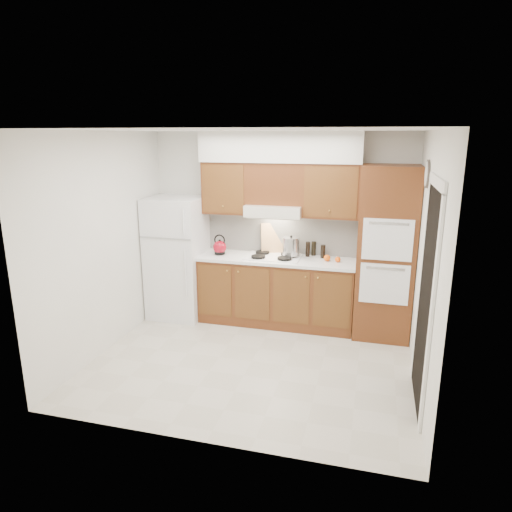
{
  "coord_description": "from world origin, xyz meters",
  "views": [
    {
      "loc": [
        1.27,
        -4.64,
        2.55
      ],
      "look_at": [
        -0.07,
        0.45,
        1.15
      ],
      "focal_mm": 32.0,
      "sensor_mm": 36.0,
      "label": 1
    }
  ],
  "objects": [
    {
      "name": "floor",
      "position": [
        0.0,
        0.0,
        0.0
      ],
      "size": [
        3.6,
        3.6,
        0.0
      ],
      "primitive_type": "plane",
      "color": "beige",
      "rests_on": "ground"
    },
    {
      "name": "ceiling",
      "position": [
        0.0,
        0.0,
        2.6
      ],
      "size": [
        3.6,
        3.6,
        0.0
      ],
      "primitive_type": "plane",
      "color": "white",
      "rests_on": "wall_back"
    },
    {
      "name": "wall_back",
      "position": [
        0.0,
        1.5,
        1.3
      ],
      "size": [
        3.6,
        0.02,
        2.6
      ],
      "primitive_type": "cube",
      "color": "white",
      "rests_on": "floor"
    },
    {
      "name": "wall_left",
      "position": [
        -1.8,
        0.0,
        1.3
      ],
      "size": [
        0.02,
        3.0,
        2.6
      ],
      "primitive_type": "cube",
      "color": "white",
      "rests_on": "floor"
    },
    {
      "name": "wall_right",
      "position": [
        1.8,
        0.0,
        1.3
      ],
      "size": [
        0.02,
        3.0,
        2.6
      ],
      "primitive_type": "cube",
      "color": "white",
      "rests_on": "floor"
    },
    {
      "name": "fridge",
      "position": [
        -1.41,
        1.14,
        0.86
      ],
      "size": [
        0.75,
        0.72,
        1.72
      ],
      "primitive_type": "cube",
      "color": "white",
      "rests_on": "floor"
    },
    {
      "name": "base_cabinets",
      "position": [
        0.02,
        1.2,
        0.45
      ],
      "size": [
        2.11,
        0.6,
        0.9
      ],
      "primitive_type": "cube",
      "color": "brown",
      "rests_on": "floor"
    },
    {
      "name": "countertop",
      "position": [
        0.03,
        1.19,
        0.92
      ],
      "size": [
        2.13,
        0.62,
        0.04
      ],
      "primitive_type": "cube",
      "color": "white",
      "rests_on": "base_cabinets"
    },
    {
      "name": "backsplash",
      "position": [
        0.02,
        1.49,
        1.22
      ],
      "size": [
        2.11,
        0.03,
        0.56
      ],
      "primitive_type": "cube",
      "color": "white",
      "rests_on": "countertop"
    },
    {
      "name": "oven_cabinet",
      "position": [
        1.44,
        1.18,
        1.1
      ],
      "size": [
        0.7,
        0.65,
        2.2
      ],
      "primitive_type": "cube",
      "color": "brown",
      "rests_on": "floor"
    },
    {
      "name": "upper_cab_left",
      "position": [
        -0.71,
        1.33,
        1.85
      ],
      "size": [
        0.63,
        0.33,
        0.7
      ],
      "primitive_type": "cube",
      "color": "brown",
      "rests_on": "wall_back"
    },
    {
      "name": "upper_cab_right",
      "position": [
        0.72,
        1.33,
        1.85
      ],
      "size": [
        0.73,
        0.33,
        0.7
      ],
      "primitive_type": "cube",
      "color": "brown",
      "rests_on": "wall_back"
    },
    {
      "name": "range_hood",
      "position": [
        -0.02,
        1.27,
        1.57
      ],
      "size": [
        0.75,
        0.45,
        0.15
      ],
      "primitive_type": "cube",
      "color": "silver",
      "rests_on": "wall_back"
    },
    {
      "name": "upper_cab_over_hood",
      "position": [
        -0.02,
        1.33,
        1.92
      ],
      "size": [
        0.75,
        0.33,
        0.55
      ],
      "primitive_type": "cube",
      "color": "brown",
      "rests_on": "range_hood"
    },
    {
      "name": "soffit",
      "position": [
        0.03,
        1.32,
        2.4
      ],
      "size": [
        2.13,
        0.36,
        0.4
      ],
      "primitive_type": "cube",
      "color": "silver",
      "rests_on": "wall_back"
    },
    {
      "name": "cooktop",
      "position": [
        -0.02,
        1.21,
        0.95
      ],
      "size": [
        0.74,
        0.5,
        0.01
      ],
      "primitive_type": "cube",
      "color": "white",
      "rests_on": "countertop"
    },
    {
      "name": "doorway",
      "position": [
        1.79,
        -0.35,
        1.05
      ],
      "size": [
        0.02,
        0.9,
        2.1
      ],
      "primitive_type": "cube",
      "color": "black",
      "rests_on": "floor"
    },
    {
      "name": "wall_clock",
      "position": [
        1.79,
        0.55,
        2.15
      ],
      "size": [
        0.02,
        0.3,
        0.3
      ],
      "primitive_type": "cylinder",
      "rotation": [
        0.0,
        1.57,
        0.0
      ],
      "color": "#3F3833",
      "rests_on": "wall_right"
    },
    {
      "name": "kettle",
      "position": [
        -0.78,
        1.16,
        1.04
      ],
      "size": [
        0.19,
        0.19,
        0.19
      ],
      "primitive_type": "sphere",
      "rotation": [
        0.0,
        0.0,
        0.02
      ],
      "color": "maroon",
      "rests_on": "countertop"
    },
    {
      "name": "cutting_board",
      "position": [
        -0.08,
        1.45,
        1.14
      ],
      "size": [
        0.35,
        0.22,
        0.44
      ],
      "primitive_type": "cube",
      "rotation": [
        -0.21,
        0.0,
        0.36
      ],
      "color": "tan",
      "rests_on": "countertop"
    },
    {
      "name": "stock_pot",
      "position": [
        0.2,
        1.28,
        1.09
      ],
      "size": [
        0.3,
        0.3,
        0.24
      ],
      "primitive_type": "cylinder",
      "rotation": [
        0.0,
        0.0,
        -0.4
      ],
      "color": "#AEAFB3",
      "rests_on": "cooktop"
    },
    {
      "name": "condiment_a",
      "position": [
        0.42,
        1.38,
        1.04
      ],
      "size": [
        0.06,
        0.06,
        0.2
      ],
      "primitive_type": "cylinder",
      "rotation": [
        0.0,
        0.0,
        0.12
      ],
      "color": "black",
      "rests_on": "countertop"
    },
    {
      "name": "condiment_b",
      "position": [
        0.49,
        1.45,
        1.04
      ],
      "size": [
        0.07,
        0.07,
        0.2
      ],
      "primitive_type": "cylinder",
      "rotation": [
        0.0,
        0.0,
        -0.12
      ],
      "color": "black",
      "rests_on": "countertop"
    },
    {
      "name": "condiment_c",
      "position": [
        0.63,
        1.35,
        1.03
      ],
      "size": [
        0.06,
        0.06,
        0.18
      ],
      "primitive_type": "cylinder",
      "rotation": [
        0.0,
        0.0,
        -0.01
      ],
      "color": "black",
      "rests_on": "countertop"
    },
    {
      "name": "orange_near",
      "position": [
        0.85,
        1.18,
        0.98
      ],
      "size": [
        0.08,
        0.08,
        0.07
      ],
      "primitive_type": "sphere",
      "rotation": [
        0.0,
        0.0,
        -0.05
      ],
      "color": "#FF5B0D",
      "rests_on": "countertop"
    },
    {
      "name": "orange_far",
      "position": [
        0.7,
        1.2,
        0.98
      ],
      "size": [
        0.1,
        0.1,
        0.09
      ],
      "primitive_type": "sphere",
      "rotation": [
        0.0,
        0.0,
        -0.11
      ],
      "color": "#FF5B0D",
      "rests_on": "countertop"
    }
  ]
}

